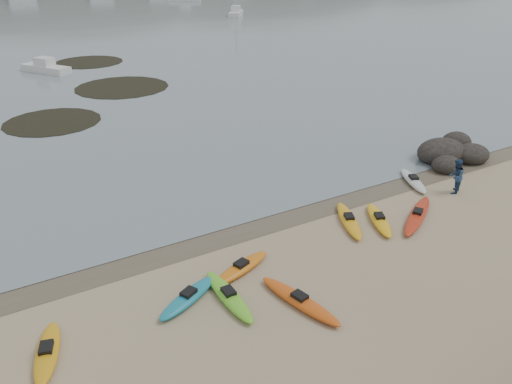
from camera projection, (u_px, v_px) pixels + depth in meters
ground at (256, 220)px, 23.59m from camera, size 600.00×600.00×0.00m
wet_sand at (259, 223)px, 23.35m from camera, size 60.00×60.00×0.00m
kayaks at (310, 250)px, 20.93m from camera, size 21.37×8.86×0.34m
person_east at (456, 176)px, 25.89m from camera, size 1.13×1.05×1.87m
rock_cluster at (450, 156)px, 30.38m from camera, size 5.06×3.68×1.59m
kelp_mats at (94, 85)px, 46.89m from camera, size 15.31×27.90×0.04m
moored_boats at (8, 25)px, 80.41m from camera, size 92.00×71.12×1.25m
far_hills at (94, 26)px, 198.70m from camera, size 550.00×135.00×80.00m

